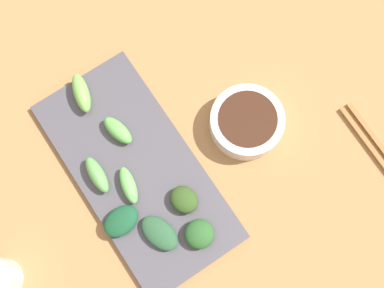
# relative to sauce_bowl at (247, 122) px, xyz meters

# --- Properties ---
(tabletop) EXTENTS (2.10, 2.10, 0.02)m
(tabletop) POSITION_rel_sauce_bowl_xyz_m (0.13, -0.03, -0.03)
(tabletop) COLOR #A17545
(tabletop) RESTS_ON ground
(sauce_bowl) EXTENTS (0.12, 0.12, 0.04)m
(sauce_bowl) POSITION_rel_sauce_bowl_xyz_m (0.00, 0.00, 0.00)
(sauce_bowl) COLOR silver
(sauce_bowl) RESTS_ON tabletop
(serving_plate) EXTENTS (0.19, 0.39, 0.01)m
(serving_plate) POSITION_rel_sauce_bowl_xyz_m (0.20, -0.04, -0.02)
(serving_plate) COLOR #49474E
(serving_plate) RESTS_ON tabletop
(broccoli_leafy_0) EXTENTS (0.05, 0.05, 0.03)m
(broccoli_leafy_0) POSITION_rel_sauce_bowl_xyz_m (0.17, 0.11, 0.00)
(broccoli_leafy_0) COLOR #295927
(broccoli_leafy_0) RESTS_ON serving_plate
(broccoli_stalk_1) EXTENTS (0.04, 0.08, 0.03)m
(broccoli_stalk_1) POSITION_rel_sauce_bowl_xyz_m (0.20, -0.20, 0.00)
(broccoli_stalk_1) COLOR #74BB4F
(broccoli_stalk_1) RESTS_ON serving_plate
(broccoli_stalk_2) EXTENTS (0.04, 0.07, 0.02)m
(broccoli_stalk_2) POSITION_rel_sauce_bowl_xyz_m (0.22, -0.02, 0.00)
(broccoli_stalk_2) COLOR #67B958
(broccoli_stalk_2) RESTS_ON serving_plate
(broccoli_leafy_3) EXTENTS (0.06, 0.05, 0.02)m
(broccoli_leafy_3) POSITION_rel_sauce_bowl_xyz_m (0.26, 0.02, -0.00)
(broccoli_leafy_3) COLOR #174C2C
(broccoli_leafy_3) RESTS_ON serving_plate
(broccoli_leafy_4) EXTENTS (0.06, 0.08, 0.02)m
(broccoli_leafy_4) POSITION_rel_sauce_bowl_xyz_m (0.22, 0.07, -0.00)
(broccoli_leafy_4) COLOR #295634
(broccoli_leafy_4) RESTS_ON serving_plate
(broccoli_stalk_5) EXTENTS (0.04, 0.06, 0.02)m
(broccoli_stalk_5) POSITION_rel_sauce_bowl_xyz_m (0.19, -0.11, 0.00)
(broccoli_stalk_5) COLOR #63B851
(broccoli_stalk_5) RESTS_ON serving_plate
(broccoli_leafy_6) EXTENTS (0.05, 0.06, 0.02)m
(broccoli_leafy_6) POSITION_rel_sauce_bowl_xyz_m (0.16, 0.05, 0.00)
(broccoli_leafy_6) COLOR #2F4D1D
(broccoli_leafy_6) RESTS_ON serving_plate
(broccoli_stalk_7) EXTENTS (0.03, 0.07, 0.03)m
(broccoli_stalk_7) POSITION_rel_sauce_bowl_xyz_m (0.25, -0.06, 0.00)
(broccoli_stalk_7) COLOR #5EA553
(broccoli_stalk_7) RESTS_ON serving_plate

